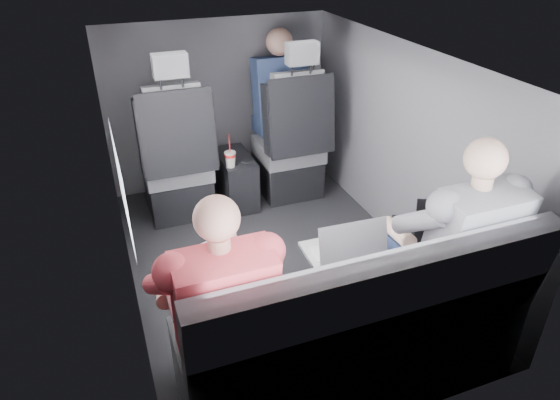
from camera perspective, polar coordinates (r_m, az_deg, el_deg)
name	(u,v)px	position (r m, az deg, el deg)	size (l,w,h in m)	color
floor	(275,263)	(3.34, -0.59, -7.16)	(2.60, 2.60, 0.00)	black
ceiling	(274,57)	(2.75, -0.73, 15.98)	(2.60, 2.60, 0.00)	#B2B2AD
panel_left	(119,198)	(2.84, -17.95, 0.24)	(0.02, 2.60, 1.35)	#56565B
panel_right	(403,150)	(3.37, 13.92, 5.60)	(0.02, 2.60, 1.35)	#56565B
panel_front	(219,105)	(4.14, -7.02, 10.74)	(1.80, 0.02, 1.35)	#56565B
panel_back	(391,311)	(2.02, 12.59, -12.30)	(1.80, 0.02, 1.35)	#56565B
side_window	(121,185)	(2.47, -17.67, 1.69)	(0.02, 0.75, 0.42)	white
seatbelt	(300,108)	(3.66, 2.35, 10.50)	(0.05, 0.01, 0.65)	black
front_seat_left	(177,167)	(3.74, -11.64, 3.69)	(0.52, 0.58, 1.26)	black
front_seat_right	(291,150)	(3.96, 1.27, 5.79)	(0.52, 0.58, 1.26)	black
center_console	(236,179)	(3.95, -5.05, 2.39)	(0.24, 0.48, 0.41)	black
rear_bench	(355,338)	(2.41, 8.53, -15.37)	(1.60, 0.57, 0.92)	#5D5D61
soda_cup	(230,159)	(3.67, -5.71, 4.73)	(0.08, 0.08, 0.25)	white
laptop_white	(200,275)	(2.23, -9.07, -8.48)	(0.43, 0.44, 0.27)	white
laptop_silver	(343,249)	(2.39, 7.26, -5.53)	(0.34, 0.31, 0.24)	#AEAEB3
laptop_black	(437,228)	(2.64, 17.52, -3.02)	(0.42, 0.44, 0.25)	black
passenger_rear_left	(218,307)	(2.10, -7.14, -12.01)	(0.47, 0.60, 1.18)	#303135
passenger_rear_right	(449,246)	(2.52, 18.76, -5.05)	(0.50, 0.62, 1.22)	navy
passenger_front_right	(279,96)	(4.05, -0.06, 11.77)	(0.41, 0.41, 0.85)	navy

